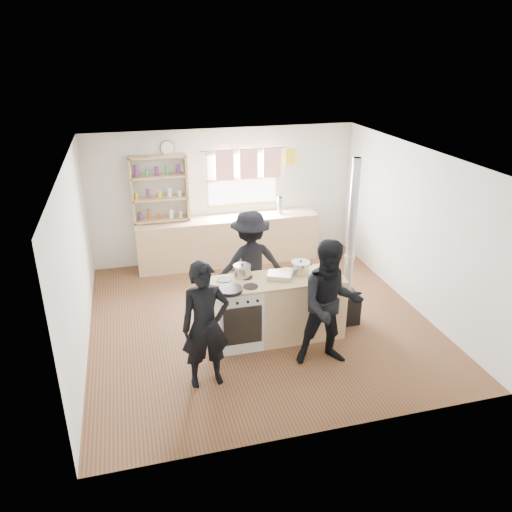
# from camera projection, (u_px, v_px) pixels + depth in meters

# --- Properties ---
(ground) EXTENTS (5.00, 5.00, 0.01)m
(ground) POSITION_uv_depth(u_px,v_px,m) (259.00, 319.00, 7.65)
(ground) COLOR brown
(ground) RESTS_ON ground
(back_counter) EXTENTS (3.40, 0.55, 0.90)m
(back_counter) POSITION_uv_depth(u_px,v_px,m) (228.00, 240.00, 9.45)
(back_counter) COLOR tan
(back_counter) RESTS_ON ground
(shelving_unit) EXTENTS (1.00, 0.28, 1.20)m
(shelving_unit) POSITION_uv_depth(u_px,v_px,m) (160.00, 189.00, 8.85)
(shelving_unit) COLOR tan
(shelving_unit) RESTS_ON back_counter
(thermos) EXTENTS (0.10, 0.10, 0.32)m
(thermos) POSITION_uv_depth(u_px,v_px,m) (280.00, 205.00, 9.44)
(thermos) COLOR silver
(thermos) RESTS_ON back_counter
(cooking_island) EXTENTS (1.97, 0.64, 0.93)m
(cooking_island) POSITION_uv_depth(u_px,v_px,m) (279.00, 308.00, 7.01)
(cooking_island) COLOR silver
(cooking_island) RESTS_ON ground
(skillet_greens) EXTENTS (0.37, 0.37, 0.05)m
(skillet_greens) POSITION_uv_depth(u_px,v_px,m) (230.00, 290.00, 6.45)
(skillet_greens) COLOR black
(skillet_greens) RESTS_ON cooking_island
(roast_tray) EXTENTS (0.40, 0.36, 0.08)m
(roast_tray) POSITION_uv_depth(u_px,v_px,m) (280.00, 276.00, 6.81)
(roast_tray) COLOR silver
(roast_tray) RESTS_ON cooking_island
(stockpot_stove) EXTENTS (0.24, 0.24, 0.20)m
(stockpot_stove) POSITION_uv_depth(u_px,v_px,m) (242.00, 271.00, 6.85)
(stockpot_stove) COLOR silver
(stockpot_stove) RESTS_ON cooking_island
(stockpot_counter) EXTENTS (0.26, 0.26, 0.20)m
(stockpot_counter) POSITION_uv_depth(u_px,v_px,m) (301.00, 267.00, 6.95)
(stockpot_counter) COLOR #BABABD
(stockpot_counter) RESTS_ON cooking_island
(bread_board) EXTENTS (0.32, 0.27, 0.12)m
(bread_board) POSITION_uv_depth(u_px,v_px,m) (332.00, 272.00, 6.91)
(bread_board) COLOR tan
(bread_board) RESTS_ON cooking_island
(flue_heater) EXTENTS (0.35, 0.35, 2.50)m
(flue_heater) POSITION_uv_depth(u_px,v_px,m) (347.00, 282.00, 7.34)
(flue_heater) COLOR black
(flue_heater) RESTS_ON ground
(person_near_left) EXTENTS (0.61, 0.43, 1.62)m
(person_near_left) POSITION_uv_depth(u_px,v_px,m) (205.00, 326.00, 5.92)
(person_near_left) COLOR black
(person_near_left) RESTS_ON ground
(person_near_right) EXTENTS (0.92, 0.77, 1.71)m
(person_near_right) POSITION_uv_depth(u_px,v_px,m) (330.00, 304.00, 6.31)
(person_near_right) COLOR black
(person_near_right) RESTS_ON ground
(person_far) EXTENTS (1.10, 0.68, 1.64)m
(person_far) POSITION_uv_depth(u_px,v_px,m) (250.00, 263.00, 7.58)
(person_far) COLOR black
(person_far) RESTS_ON ground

